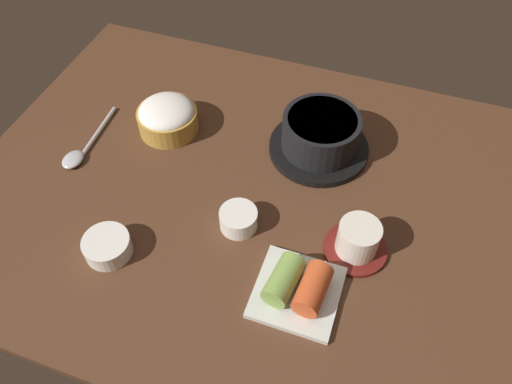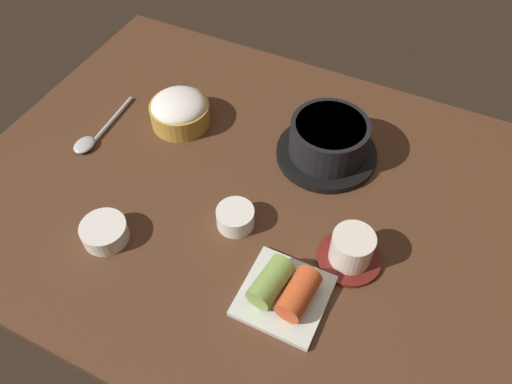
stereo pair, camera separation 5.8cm
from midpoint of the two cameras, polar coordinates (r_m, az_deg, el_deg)
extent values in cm
cube|color=#4C2D1C|center=(86.74, 1.30, -0.35)|extent=(100.00, 76.00, 2.00)
cylinder|color=black|center=(92.32, 9.99, 4.40)|extent=(18.59, 18.59, 1.37)
cylinder|color=black|center=(89.46, 10.34, 6.16)|extent=(14.11, 14.11, 6.69)
cylinder|color=#D15619|center=(87.36, 10.63, 7.57)|extent=(12.42, 12.42, 0.60)
cylinder|color=#B78C38|center=(97.04, -7.14, 8.97)|extent=(11.57, 11.57, 4.43)
ellipsoid|color=white|center=(95.57, -7.27, 9.94)|extent=(10.64, 10.64, 4.05)
cylinder|color=maroon|center=(79.59, 12.86, -7.65)|extent=(10.18, 10.18, 0.80)
cylinder|color=silver|center=(76.96, 13.27, -6.43)|extent=(6.61, 6.61, 5.51)
cylinder|color=#C6D18C|center=(74.95, 13.61, -5.43)|extent=(5.62, 5.62, 0.40)
cylinder|color=white|center=(80.32, -0.36, -3.08)|extent=(6.32, 6.32, 3.47)
cylinder|color=#B73323|center=(79.16, -0.36, -2.47)|extent=(5.18, 5.18, 0.50)
cube|color=silver|center=(74.75, 5.54, -12.07)|extent=(12.60, 12.60, 1.00)
cylinder|color=#7A9E47|center=(72.80, 4.06, -10.54)|extent=(5.03, 8.05, 4.01)
cylinder|color=#C64C23|center=(72.31, 7.34, -11.82)|extent=(4.65, 7.88, 4.01)
cylinder|color=white|center=(81.75, -15.34, -4.61)|extent=(7.53, 7.53, 3.19)
cylinder|color=#B73323|center=(80.72, -15.53, -4.10)|extent=(6.18, 6.18, 0.50)
cylinder|color=#B7B7BC|center=(100.71, -15.00, 7.87)|extent=(1.71, 15.24, 0.80)
ellipsoid|color=#B7B7BC|center=(96.99, -17.80, 5.20)|extent=(3.60, 4.68, 1.26)
camera|label=1|loc=(0.03, -87.97, 2.54)|focal=34.26mm
camera|label=2|loc=(0.03, 92.03, -2.54)|focal=34.26mm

